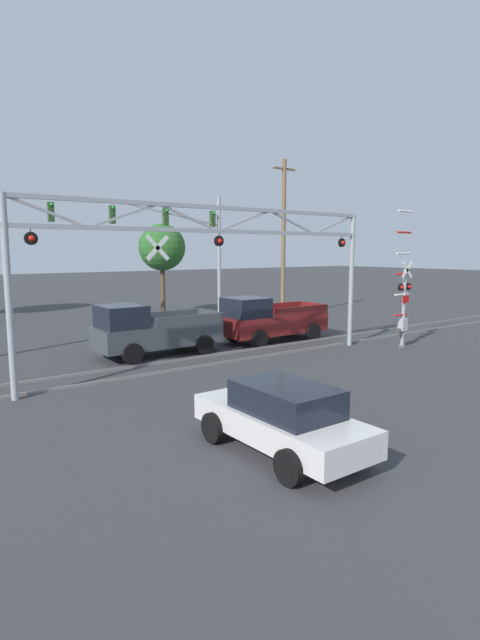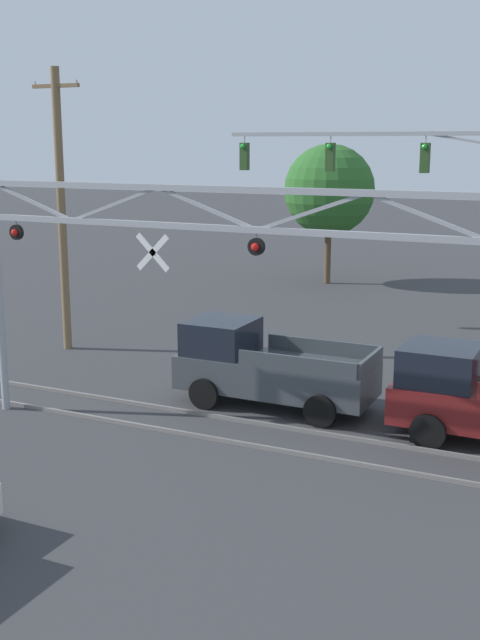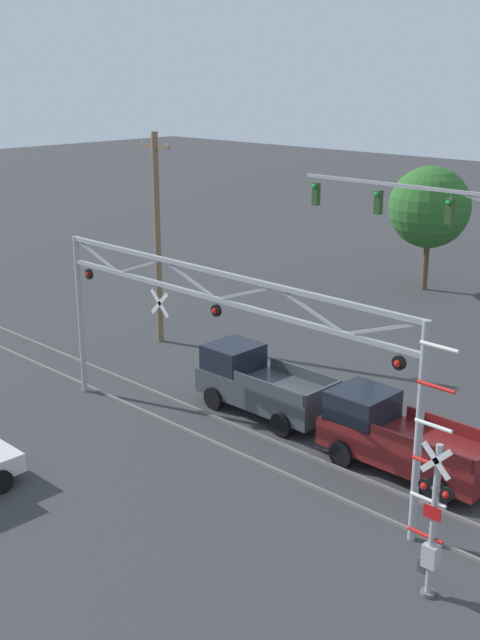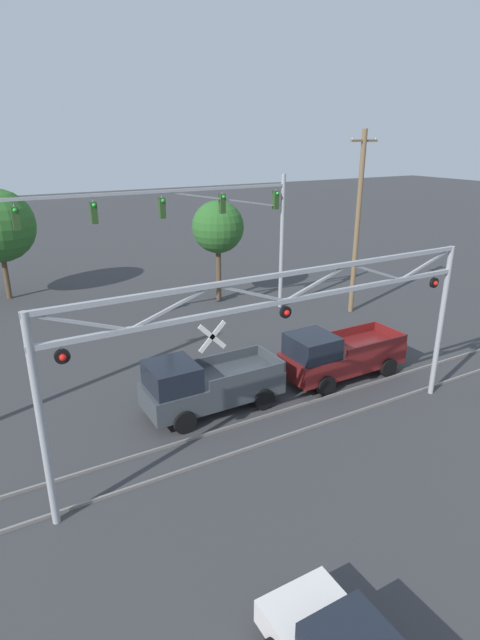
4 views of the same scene
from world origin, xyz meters
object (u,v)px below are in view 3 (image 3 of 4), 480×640
at_px(pickup_truck_lead, 259,384).
at_px(utility_pole_left, 158,237).
at_px(background_tree_far_left_verge, 430,207).
at_px(pickup_truck_following, 398,438).
at_px(crossing_signal_mast, 432,516).
at_px(crossing_gantry, 216,319).

xyz_separation_m(pickup_truck_lead, utility_pole_left, (-8.53, 2.61, 3.74)).
bearing_deg(pickup_truck_lead, utility_pole_left, 163.02).
height_order(utility_pole_left, background_tree_far_left_verge, utility_pole_left).
bearing_deg(utility_pole_left, pickup_truck_lead, -16.98).
xyz_separation_m(pickup_truck_lead, pickup_truck_following, (6.04, -0.30, 0.00)).
bearing_deg(crossing_signal_mast, utility_pole_left, 157.63).
height_order(crossing_signal_mast, pickup_truck_lead, crossing_signal_mast).
height_order(crossing_gantry, utility_pole_left, utility_pole_left).
relative_size(utility_pole_left, background_tree_far_left_verge, 1.35).
relative_size(crossing_gantry, background_tree_far_left_verge, 2.15).
bearing_deg(crossing_gantry, pickup_truck_lead, 109.93).
bearing_deg(background_tree_far_left_verge, utility_pole_left, -102.87).
xyz_separation_m(crossing_gantry, utility_pole_left, (-9.72, 5.88, 0.35)).
bearing_deg(utility_pole_left, crossing_signal_mast, -22.37).
xyz_separation_m(crossing_signal_mast, utility_pole_left, (-18.54, 7.63, 2.72)).
relative_size(crossing_gantry, pickup_truck_following, 2.71).
height_order(crossing_signal_mast, utility_pole_left, utility_pole_left).
distance_m(pickup_truck_lead, pickup_truck_following, 6.04).
height_order(crossing_signal_mast, pickup_truck_following, crossing_signal_mast).
bearing_deg(utility_pole_left, crossing_gantry, -31.18).
bearing_deg(pickup_truck_lead, crossing_gantry, -70.07).
bearing_deg(utility_pole_left, pickup_truck_following, -11.30).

